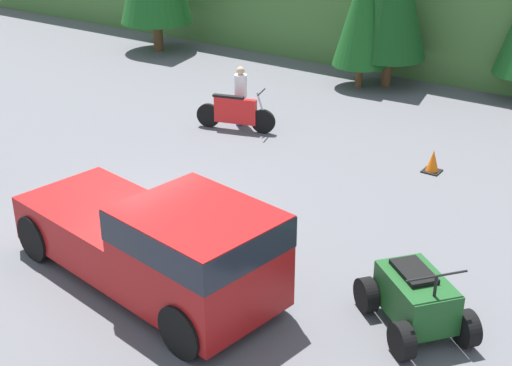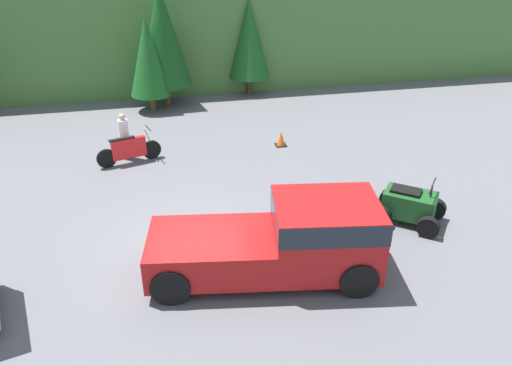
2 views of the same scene
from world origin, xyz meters
The scene contains 7 objects.
ground_plane centered at (0.00, 0.00, 0.00)m, with size 80.00×80.00×0.00m, color #5B5B60.
tree_mid_left centered at (-0.72, 11.22, 2.39)m, with size 1.79×1.79×4.07m.
pickup_truck_red centered at (1.99, -1.37, 0.99)m, with size 5.54×2.82×1.88m.
dirt_bike centered at (-1.68, 5.76, 0.49)m, with size 2.19×0.87×1.18m.
quad_atv centered at (5.93, 0.14, 0.50)m, with size 2.27×2.19×1.28m.
rider_person centered at (-1.81, 6.19, 0.90)m, with size 0.35×0.36×1.66m.
traffic_cone centered at (3.85, 6.13, 0.25)m, with size 0.42×0.42×0.55m.
Camera 1 is at (9.19, -9.07, 6.95)m, focal length 50.00 mm.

